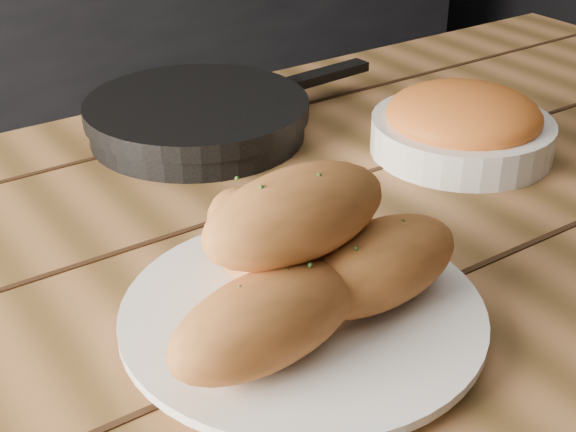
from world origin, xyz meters
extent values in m
cube|color=black|center=(0.00, 1.70, 0.45)|extent=(2.80, 0.60, 0.90)
cube|color=#9A6639|center=(-0.26, -0.16, 0.73)|extent=(1.42, 0.86, 0.04)
cylinder|color=brown|center=(0.39, 0.19, 0.35)|extent=(0.07, 0.07, 0.71)
cylinder|color=white|center=(-0.42, -0.25, 0.76)|extent=(0.26, 0.26, 0.01)
cylinder|color=white|center=(-0.42, -0.25, 0.76)|extent=(0.28, 0.28, 0.01)
ellipsoid|color=#C27036|center=(-0.47, -0.28, 0.80)|extent=(0.16, 0.09, 0.07)
ellipsoid|color=#C27036|center=(-0.37, -0.27, 0.80)|extent=(0.16, 0.08, 0.07)
ellipsoid|color=#C27036|center=(-0.42, -0.19, 0.80)|extent=(0.10, 0.16, 0.07)
ellipsoid|color=#C27036|center=(-0.43, -0.25, 0.86)|extent=(0.16, 0.08, 0.07)
cylinder|color=black|center=(-0.31, 0.13, 0.77)|extent=(0.25, 0.25, 0.03)
cylinder|color=black|center=(-0.31, 0.13, 0.79)|extent=(0.26, 0.26, 0.02)
cube|color=black|center=(-0.11, 0.14, 0.78)|extent=(0.14, 0.04, 0.01)
cylinder|color=white|center=(-0.08, -0.08, 0.77)|extent=(0.20, 0.20, 0.04)
ellipsoid|color=#E35528|center=(-0.08, -0.08, 0.80)|extent=(0.17, 0.17, 0.06)
camera|label=1|loc=(-0.71, -0.66, 1.13)|focal=50.00mm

